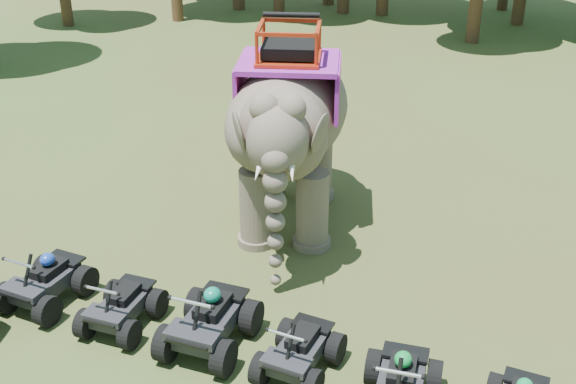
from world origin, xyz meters
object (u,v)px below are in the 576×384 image
(atv_0, at_px, (44,275))
(atv_3, at_px, (299,344))
(elephant, at_px, (289,126))
(atv_1, at_px, (121,300))
(atv_4, at_px, (401,379))
(atv_2, at_px, (209,314))

(atv_0, xyz_separation_m, atv_3, (5.30, 0.11, -0.04))
(atv_3, bearing_deg, elephant, 117.15)
(atv_0, distance_m, atv_1, 1.79)
(elephant, xyz_separation_m, atv_0, (-2.96, -4.99, -1.73))
(elephant, height_order, atv_4, elephant)
(atv_0, xyz_separation_m, atv_4, (7.11, -0.08, 0.00))
(atv_3, bearing_deg, atv_1, -176.17)
(elephant, xyz_separation_m, atv_4, (4.14, -5.06, -1.73))
(atv_0, height_order, atv_1, atv_0)
(atv_1, distance_m, atv_4, 5.32)
(elephant, bearing_deg, atv_0, -139.57)
(atv_1, bearing_deg, atv_0, 175.32)
(atv_0, bearing_deg, atv_1, 0.05)
(atv_3, relative_size, atv_4, 0.93)
(atv_2, bearing_deg, elephant, 93.63)
(elephant, bearing_deg, atv_4, -69.55)
(atv_4, bearing_deg, atv_1, 171.26)
(elephant, height_order, atv_1, elephant)
(atv_4, bearing_deg, atv_2, 168.48)
(elephant, height_order, atv_0, elephant)
(atv_0, distance_m, atv_4, 7.11)
(atv_2, bearing_deg, atv_1, -178.44)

